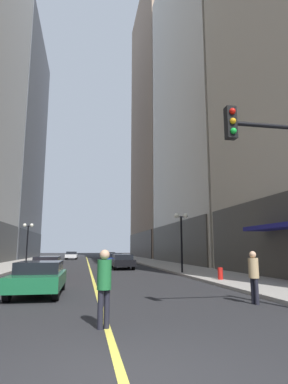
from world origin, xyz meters
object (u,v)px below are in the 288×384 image
Objects in this scene: car_black at (122,261)px; car_white at (72,255)px; car_silver at (109,256)px; street_lamp_left_far at (28,235)px; car_red at (47,266)px; street_lamp_right_mid at (181,229)px; pedestrian_in_tan_trench at (254,273)px; pedestrian_in_green_parka at (104,282)px; fire_hydrant_right at (220,275)px; car_blue at (113,259)px; car_green at (39,277)px.

car_white is at bearing 101.39° from car_black.
car_silver is at bearing 89.58° from car_black.
car_white is 0.92× the size of street_lamp_left_far.
street_lamp_right_mid reaches higher than car_red.
car_red is 2.69× the size of pedestrian_in_tan_trench.
pedestrian_in_green_parka is at bearing -94.55° from car_silver.
fire_hydrant_right is at bearing 52.81° from pedestrian_in_green_parka.
car_silver and car_white have the same top height.
fire_hydrant_right is at bearing -71.86° from car_black.
pedestrian_in_green_parka reaches higher than car_white.
car_blue is at bearing 67.77° from car_red.
street_lamp_right_mid reaches higher than car_green.
car_white is (0.36, 34.24, -0.00)m from car_red.
pedestrian_in_green_parka is (-3.10, -38.93, 0.35)m from car_silver.
pedestrian_in_tan_trench reaches higher than car_black.
street_lamp_left_far is at bearing 103.04° from pedestrian_in_green_parka.
street_lamp_right_mid is (9.03, -34.09, 2.54)m from car_white.
pedestrian_in_green_parka is at bearing -113.79° from street_lamp_right_mid.
car_silver is 15.24m from street_lamp_left_far.
car_silver is 1.05× the size of car_white.
car_white is at bearing 99.48° from pedestrian_in_tan_trench.
car_silver is at bearing 85.45° from pedestrian_in_green_parka.
pedestrian_in_green_parka is 2.28× the size of fire_hydrant_right.
car_black and car_blue have the same top height.
pedestrian_in_green_parka is at bearing -155.35° from pedestrian_in_tan_trench.
car_blue is 1.15× the size of car_white.
car_black is 5.53× the size of fire_hydrant_right.
street_lamp_left_far reaches higher than car_green.
street_lamp_left_far is 1.00× the size of street_lamp_right_mid.
street_lamp_right_mid reaches higher than fire_hydrant_right.
car_red is at bearing 123.60° from pedestrian_in_tan_trench.
car_black is at bearing 71.49° from car_green.
car_black is 12.96m from fire_hydrant_right.
car_black is at bearing 82.15° from pedestrian_in_green_parka.
car_blue is (-0.25, 6.80, 0.00)m from car_black.
car_green is 9.82m from fire_hydrant_right.
car_blue and car_silver have the same top height.
car_black is (5.86, 6.93, -0.00)m from car_red.
street_lamp_left_far is (-4.05, 21.25, 2.54)m from car_green.
car_blue is 5.87× the size of fire_hydrant_right.
street_lamp_left_far reaches higher than car_silver.
pedestrian_in_tan_trench is (2.25, -19.14, 0.31)m from car_black.
car_silver is 36.60m from pedestrian_in_tan_trench.
car_red is 1.16× the size of car_white.
car_blue is at bearing 102.63° from fire_hydrant_right.
car_white is at bearing 104.36° from car_blue.
car_green is 2.47× the size of pedestrian_in_tan_trench.
car_blue is 10.60m from car_silver.
car_red is at bearing -103.83° from car_silver.
car_green is at bearing -102.52° from car_blue.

